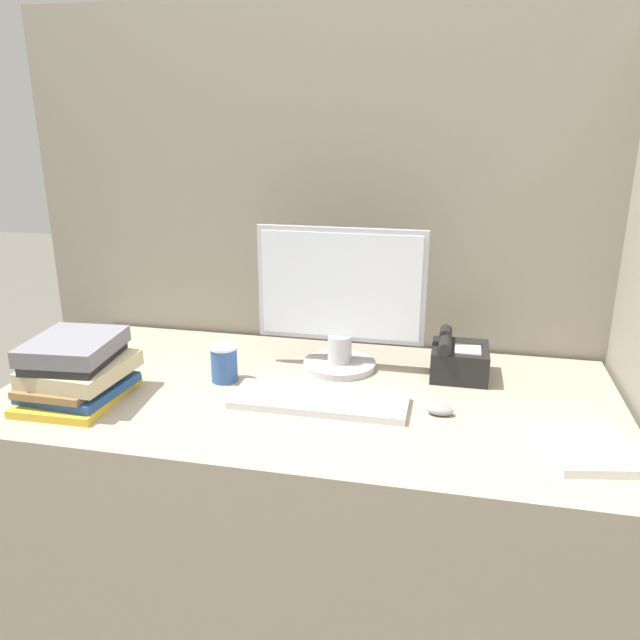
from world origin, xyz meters
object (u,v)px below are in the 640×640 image
object	(u,v)px
keyboard	(319,401)
mouse	(440,410)
book_stack	(77,370)
monitor	(340,305)
desk_telephone	(458,359)
coffee_cup	(224,363)

from	to	relation	value
keyboard	mouse	distance (m)	0.31
keyboard	book_stack	bearing A→B (deg)	-170.87
monitor	book_stack	world-z (taller)	monitor
mouse	desk_telephone	size ratio (longest dim) A/B	0.37
monitor	coffee_cup	distance (m)	0.37
keyboard	mouse	bearing A→B (deg)	1.21
keyboard	monitor	bearing A→B (deg)	88.98
coffee_cup	desk_telephone	world-z (taller)	desk_telephone
monitor	desk_telephone	xyz separation A→B (m)	(0.35, 0.01, -0.14)
coffee_cup	desk_telephone	size ratio (longest dim) A/B	0.59
monitor	mouse	xyz separation A→B (m)	(0.31, -0.25, -0.18)
coffee_cup	book_stack	bearing A→B (deg)	-149.84
monitor	keyboard	distance (m)	0.32
book_stack	desk_telephone	xyz separation A→B (m)	(0.98, 0.37, -0.03)
desk_telephone	mouse	bearing A→B (deg)	-98.57
keyboard	book_stack	world-z (taller)	book_stack
mouse	book_stack	world-z (taller)	book_stack
mouse	desk_telephone	distance (m)	0.27
mouse	coffee_cup	world-z (taller)	coffee_cup
book_stack	coffee_cup	bearing A→B (deg)	30.16
monitor	desk_telephone	size ratio (longest dim) A/B	2.73
monitor	desk_telephone	world-z (taller)	monitor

